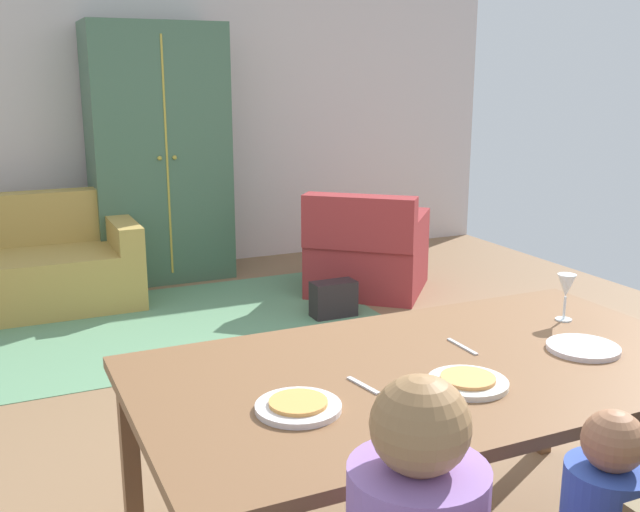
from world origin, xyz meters
TOP-DOWN VIEW (x-y plane):
  - ground_plane at (0.00, 0.42)m, footprint 6.41×6.04m
  - back_wall at (0.00, 3.49)m, footprint 6.41×0.10m
  - dining_table at (-0.22, -1.11)m, footprint 1.98×1.07m
  - plate_near_man at (-0.76, -1.23)m, footprint 0.25×0.25m
  - pizza_near_man at (-0.76, -1.23)m, footprint 0.17×0.17m
  - plate_near_child at (-0.22, -1.29)m, footprint 0.25×0.25m
  - pizza_near_child at (-0.22, -1.29)m, footprint 0.17×0.17m
  - plate_near_woman at (0.33, -1.21)m, footprint 0.25×0.25m
  - wine_glass at (0.49, -0.93)m, footprint 0.07×0.07m
  - fork at (-0.52, -1.16)m, footprint 0.04×0.15m
  - knife at (-0.04, -1.01)m, footprint 0.01×0.17m
  - area_rug at (-0.29, 1.83)m, footprint 2.60×1.80m
  - couch at (-1.36, 2.69)m, footprint 1.73×0.86m
  - armchair at (1.20, 1.99)m, footprint 1.21×1.21m
  - armoire at (-0.17, 3.10)m, footprint 1.10×0.59m
  - handbag at (0.68, 1.53)m, footprint 0.32×0.16m

SIDE VIEW (x-z plane):
  - ground_plane at x=0.00m, z-range -0.02..0.00m
  - area_rug at x=-0.29m, z-range 0.00..0.01m
  - handbag at x=0.68m, z-range 0.00..0.26m
  - couch at x=-1.36m, z-range -0.11..0.71m
  - armchair at x=1.20m, z-range -0.09..0.73m
  - dining_table at x=-0.22m, z-range 0.32..1.08m
  - fork at x=-0.52m, z-range 0.76..0.77m
  - knife at x=-0.04m, z-range 0.76..0.77m
  - plate_near_man at x=-0.76m, z-range 0.76..0.78m
  - plate_near_child at x=-0.22m, z-range 0.76..0.78m
  - plate_near_woman at x=0.33m, z-range 0.76..0.78m
  - pizza_near_man at x=-0.76m, z-range 0.78..0.79m
  - pizza_near_child at x=-0.22m, z-range 0.78..0.79m
  - wine_glass at x=0.49m, z-range 0.80..0.99m
  - armoire at x=-0.17m, z-range 0.00..2.10m
  - back_wall at x=0.00m, z-range 0.00..2.70m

